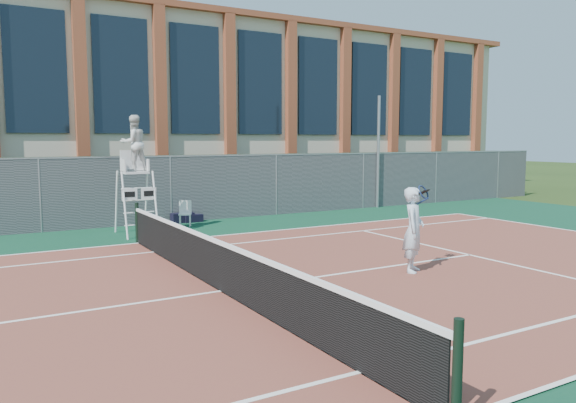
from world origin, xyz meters
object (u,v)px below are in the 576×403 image
plastic_chair (185,211)px  umpire_chair (134,147)px  tennis_player (414,229)px  steel_pole (378,152)px

plastic_chair → umpire_chair: bearing=-157.5°
tennis_player → umpire_chair: bearing=115.8°
steel_pole → tennis_player: steel_pole is taller
umpire_chair → plastic_chair: bearing=22.5°
umpire_chair → tennis_player: bearing=-64.2°
steel_pole → tennis_player: bearing=-125.4°
steel_pole → umpire_chair: size_ratio=1.29×
umpire_chair → steel_pole: bearing=9.1°
plastic_chair → tennis_player: size_ratio=0.47×
umpire_chair → plastic_chair: (1.77, 0.73, -2.07)m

